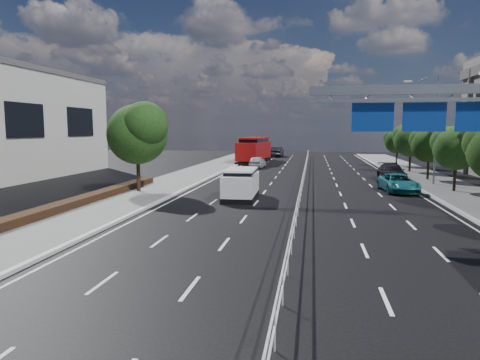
# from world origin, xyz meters

# --- Properties ---
(ground) EXTENTS (160.00, 160.00, 0.00)m
(ground) POSITION_xyz_m (0.00, 0.00, 0.00)
(ground) COLOR black
(ground) RESTS_ON ground
(kerb_near) EXTENTS (0.25, 140.00, 0.15)m
(kerb_near) POSITION_xyz_m (-9.00, 0.00, 0.07)
(kerb_near) COLOR silver
(kerb_near) RESTS_ON ground
(median_fence) EXTENTS (0.05, 85.00, 1.02)m
(median_fence) POSITION_xyz_m (0.00, 22.50, 0.53)
(median_fence) COLOR silver
(median_fence) RESTS_ON ground
(overhead_gantry) EXTENTS (10.24, 0.38, 7.45)m
(overhead_gantry) POSITION_xyz_m (6.74, 10.05, 5.61)
(overhead_gantry) COLOR gray
(overhead_gantry) RESTS_ON ground
(streetlight_far) EXTENTS (2.78, 2.40, 9.00)m
(streetlight_far) POSITION_xyz_m (10.50, 26.00, 5.21)
(streetlight_far) COLOR gray
(streetlight_far) RESTS_ON ground
(near_tree_back) EXTENTS (4.84, 4.51, 6.69)m
(near_tree_back) POSITION_xyz_m (-11.94, 17.97, 4.61)
(near_tree_back) COLOR black
(near_tree_back) RESTS_ON ground
(far_tree_e) EXTENTS (3.63, 3.38, 5.13)m
(far_tree_e) POSITION_xyz_m (11.25, 21.98, 3.56)
(far_tree_e) COLOR black
(far_tree_e) RESTS_ON ground
(far_tree_f) EXTENTS (3.52, 3.28, 5.02)m
(far_tree_f) POSITION_xyz_m (11.24, 29.48, 3.49)
(far_tree_f) COLOR black
(far_tree_f) RESTS_ON ground
(far_tree_g) EXTENTS (3.96, 3.69, 5.45)m
(far_tree_g) POSITION_xyz_m (11.25, 36.98, 3.75)
(far_tree_g) COLOR black
(far_tree_g) RESTS_ON ground
(far_tree_h) EXTENTS (3.41, 3.18, 4.91)m
(far_tree_h) POSITION_xyz_m (11.24, 44.48, 3.42)
(far_tree_h) COLOR black
(far_tree_h) RESTS_ON ground
(white_minivan) EXTENTS (2.19, 4.82, 2.07)m
(white_minivan) POSITION_xyz_m (-4.03, 16.53, 1.02)
(white_minivan) COLOR black
(white_minivan) RESTS_ON ground
(red_bus) EXTENTS (3.70, 12.15, 3.58)m
(red_bus) POSITION_xyz_m (-7.50, 48.99, 1.87)
(red_bus) COLOR black
(red_bus) RESTS_ON ground
(near_car_silver) EXTENTS (1.89, 4.30, 1.44)m
(near_car_silver) POSITION_xyz_m (-5.95, 40.42, 0.72)
(near_car_silver) COLOR #AFB1B7
(near_car_silver) RESTS_ON ground
(near_car_dark) EXTENTS (2.01, 5.19, 1.69)m
(near_car_dark) POSITION_xyz_m (-5.28, 62.18, 0.84)
(near_car_dark) COLOR black
(near_car_dark) RESTS_ON ground
(parked_car_teal) EXTENTS (2.66, 5.08, 1.36)m
(parked_car_teal) POSITION_xyz_m (7.16, 21.69, 0.68)
(parked_car_teal) COLOR #18606E
(parked_car_teal) RESTS_ON ground
(parked_car_dark) EXTENTS (2.18, 5.27, 1.52)m
(parked_car_dark) POSITION_xyz_m (8.01, 29.49, 0.76)
(parked_car_dark) COLOR black
(parked_car_dark) RESTS_ON ground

